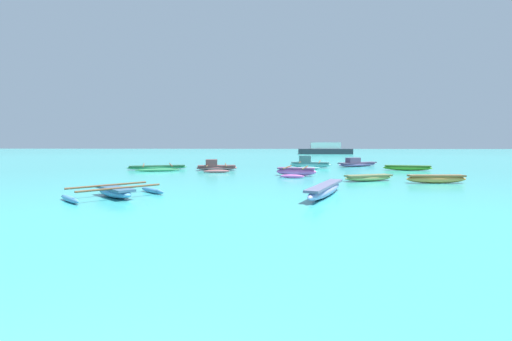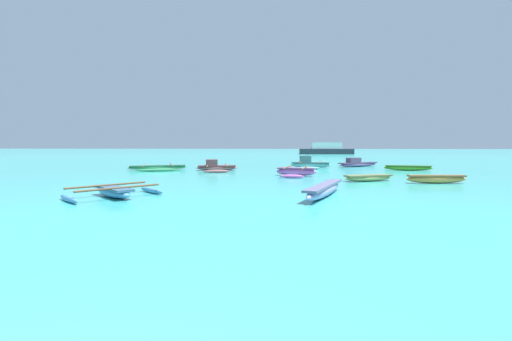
{
  "view_description": "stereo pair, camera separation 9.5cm",
  "coord_description": "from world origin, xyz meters",
  "px_view_note": "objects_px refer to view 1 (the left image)",
  "views": [
    {
      "loc": [
        1.43,
        -1.42,
        1.85
      ],
      "look_at": [
        0.34,
        18.8,
        0.25
      ],
      "focal_mm": 24.0,
      "sensor_mm": 36.0,
      "label": 1
    },
    {
      "loc": [
        1.52,
        -1.42,
        1.85
      ],
      "look_at": [
        0.34,
        18.8,
        0.25
      ],
      "focal_mm": 24.0,
      "sensor_mm": 36.0,
      "label": 2
    }
  ],
  "objects_px": {
    "moored_boat_6": "(157,167)",
    "moored_boat_8": "(436,179)",
    "distant_ferry": "(325,149)",
    "moored_boat_2": "(216,167)",
    "moored_boat_3": "(357,163)",
    "moored_boat_4": "(296,172)",
    "moored_boat_5": "(368,177)",
    "moored_boat_9": "(325,189)",
    "moored_boat_1": "(309,164)",
    "moored_boat_7": "(114,192)",
    "moored_boat_0": "(407,168)"
  },
  "relations": [
    {
      "from": "moored_boat_1",
      "to": "moored_boat_7",
      "type": "height_order",
      "value": "moored_boat_1"
    },
    {
      "from": "distant_ferry",
      "to": "moored_boat_4",
      "type": "bearing_deg",
      "value": -100.58
    },
    {
      "from": "moored_boat_5",
      "to": "moored_boat_6",
      "type": "bearing_deg",
      "value": 131.13
    },
    {
      "from": "moored_boat_4",
      "to": "moored_boat_6",
      "type": "height_order",
      "value": "moored_boat_4"
    },
    {
      "from": "moored_boat_0",
      "to": "moored_boat_3",
      "type": "xyz_separation_m",
      "value": [
        -2.54,
        3.83,
        0.06
      ]
    },
    {
      "from": "distant_ferry",
      "to": "moored_boat_9",
      "type": "bearing_deg",
      "value": -98.34
    },
    {
      "from": "moored_boat_5",
      "to": "moored_boat_9",
      "type": "height_order",
      "value": "moored_boat_9"
    },
    {
      "from": "moored_boat_1",
      "to": "moored_boat_4",
      "type": "xyz_separation_m",
      "value": [
        -1.43,
        -6.66,
        -0.06
      ]
    },
    {
      "from": "moored_boat_3",
      "to": "distant_ferry",
      "type": "xyz_separation_m",
      "value": [
        2.32,
        32.97,
        0.58
      ]
    },
    {
      "from": "moored_boat_2",
      "to": "moored_boat_7",
      "type": "bearing_deg",
      "value": -106.52
    },
    {
      "from": "moored_boat_5",
      "to": "moored_boat_7",
      "type": "height_order",
      "value": "moored_boat_7"
    },
    {
      "from": "distant_ferry",
      "to": "moored_boat_5",
      "type": "bearing_deg",
      "value": -95.61
    },
    {
      "from": "moored_boat_2",
      "to": "moored_boat_6",
      "type": "xyz_separation_m",
      "value": [
        -4.34,
        0.72,
        -0.1
      ]
    },
    {
      "from": "moored_boat_3",
      "to": "distant_ferry",
      "type": "height_order",
      "value": "distant_ferry"
    },
    {
      "from": "moored_boat_3",
      "to": "moored_boat_7",
      "type": "bearing_deg",
      "value": -158.44
    },
    {
      "from": "moored_boat_5",
      "to": "moored_boat_4",
      "type": "bearing_deg",
      "value": 121.7
    },
    {
      "from": "moored_boat_2",
      "to": "moored_boat_8",
      "type": "distance_m",
      "value": 13.49
    },
    {
      "from": "moored_boat_0",
      "to": "moored_boat_4",
      "type": "relative_size",
      "value": 0.98
    },
    {
      "from": "moored_boat_1",
      "to": "moored_boat_5",
      "type": "bearing_deg",
      "value": -68.62
    },
    {
      "from": "moored_boat_8",
      "to": "distant_ferry",
      "type": "distance_m",
      "value": 44.54
    },
    {
      "from": "moored_boat_9",
      "to": "moored_boat_7",
      "type": "bearing_deg",
      "value": 116.82
    },
    {
      "from": "moored_boat_0",
      "to": "moored_boat_4",
      "type": "bearing_deg",
      "value": -139.62
    },
    {
      "from": "moored_boat_7",
      "to": "distant_ferry",
      "type": "bearing_deg",
      "value": 116.4
    },
    {
      "from": "moored_boat_2",
      "to": "moored_boat_9",
      "type": "xyz_separation_m",
      "value": [
        5.81,
        -11.16,
        -0.02
      ]
    },
    {
      "from": "moored_boat_1",
      "to": "moored_boat_4",
      "type": "bearing_deg",
      "value": -92.71
    },
    {
      "from": "moored_boat_4",
      "to": "moored_boat_5",
      "type": "relative_size",
      "value": 1.21
    },
    {
      "from": "moored_boat_6",
      "to": "moored_boat_1",
      "type": "bearing_deg",
      "value": -8.02
    },
    {
      "from": "moored_boat_4",
      "to": "distant_ferry",
      "type": "distance_m",
      "value": 41.87
    },
    {
      "from": "moored_boat_0",
      "to": "moored_boat_1",
      "type": "height_order",
      "value": "moored_boat_1"
    },
    {
      "from": "moored_boat_6",
      "to": "moored_boat_8",
      "type": "distance_m",
      "value": 17.66
    },
    {
      "from": "moored_boat_6",
      "to": "moored_boat_9",
      "type": "xyz_separation_m",
      "value": [
        10.15,
        -11.88,
        0.08
      ]
    },
    {
      "from": "moored_boat_3",
      "to": "moored_boat_7",
      "type": "height_order",
      "value": "moored_boat_3"
    },
    {
      "from": "moored_boat_6",
      "to": "moored_boat_8",
      "type": "relative_size",
      "value": 1.68
    },
    {
      "from": "moored_boat_3",
      "to": "distant_ferry",
      "type": "distance_m",
      "value": 33.06
    },
    {
      "from": "moored_boat_4",
      "to": "distant_ferry",
      "type": "relative_size",
      "value": 0.35
    },
    {
      "from": "distant_ferry",
      "to": "moored_boat_2",
      "type": "bearing_deg",
      "value": -109.02
    },
    {
      "from": "moored_boat_0",
      "to": "moored_boat_5",
      "type": "xyz_separation_m",
      "value": [
        -4.52,
        -6.93,
        -0.02
      ]
    },
    {
      "from": "moored_boat_2",
      "to": "moored_boat_4",
      "type": "bearing_deg",
      "value": -43.47
    },
    {
      "from": "moored_boat_3",
      "to": "moored_boat_4",
      "type": "distance_m",
      "value": 9.78
    },
    {
      "from": "moored_boat_7",
      "to": "moored_boat_6",
      "type": "bearing_deg",
      "value": 145.48
    },
    {
      "from": "moored_boat_0",
      "to": "moored_boat_6",
      "type": "xyz_separation_m",
      "value": [
        -17.52,
        -0.05,
        -0.04
      ]
    },
    {
      "from": "moored_boat_8",
      "to": "moored_boat_4",
      "type": "bearing_deg",
      "value": 148.62
    },
    {
      "from": "moored_boat_7",
      "to": "moored_boat_3",
      "type": "bearing_deg",
      "value": 96.23
    },
    {
      "from": "moored_boat_0",
      "to": "distant_ferry",
      "type": "relative_size",
      "value": 0.34
    },
    {
      "from": "moored_boat_2",
      "to": "distant_ferry",
      "type": "height_order",
      "value": "distant_ferry"
    },
    {
      "from": "moored_boat_4",
      "to": "distant_ferry",
      "type": "height_order",
      "value": "distant_ferry"
    },
    {
      "from": "moored_boat_0",
      "to": "moored_boat_8",
      "type": "height_order",
      "value": "moored_boat_8"
    },
    {
      "from": "moored_boat_7",
      "to": "moored_boat_0",
      "type": "bearing_deg",
      "value": 83.32
    },
    {
      "from": "moored_boat_3",
      "to": "moored_boat_8",
      "type": "distance_m",
      "value": 11.58
    },
    {
      "from": "moored_boat_0",
      "to": "moored_boat_2",
      "type": "bearing_deg",
      "value": -165.06
    }
  ]
}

